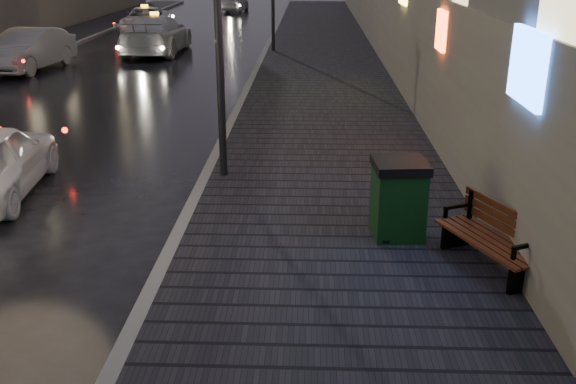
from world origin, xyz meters
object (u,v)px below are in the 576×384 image
object	(u,v)px
taxi_mid	(156,35)
trash_bin	(398,198)
bench	(493,237)
car_left_mid	(29,50)
taxi_far	(145,20)
car_far	(233,2)

from	to	relation	value
taxi_mid	trash_bin	bearing A→B (deg)	113.51
bench	taxi_mid	world-z (taller)	taxi_mid
car_left_mid	taxi_mid	size ratio (longest dim) A/B	0.82
trash_bin	taxi_far	xyz separation A→B (m)	(-10.14, 25.95, -0.09)
car_left_mid	car_far	size ratio (longest dim) A/B	1.06
trash_bin	car_left_mid	size ratio (longest dim) A/B	0.26
trash_bin	taxi_mid	bearing A→B (deg)	107.97
bench	car_far	bearing A→B (deg)	77.10
car_left_mid	taxi_far	world-z (taller)	car_left_mid
taxi_mid	car_far	xyz separation A→B (m)	(0.96, 19.57, -0.08)
car_left_mid	taxi_far	bearing A→B (deg)	89.60
taxi_far	car_far	size ratio (longest dim) A/B	1.12
taxi_far	car_far	distance (m)	12.63
trash_bin	car_left_mid	world-z (taller)	car_left_mid
trash_bin	taxi_far	size ratio (longest dim) A/B	0.25
trash_bin	car_left_mid	distance (m)	18.52
taxi_mid	car_far	size ratio (longest dim) A/B	1.30
car_left_mid	taxi_mid	xyz separation A→B (m)	(3.70, 4.13, 0.06)
taxi_mid	taxi_far	xyz separation A→B (m)	(-2.27, 7.36, -0.14)
bench	trash_bin	world-z (taller)	trash_bin
taxi_far	bench	bearing A→B (deg)	-72.38
taxi_mid	car_far	distance (m)	19.60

